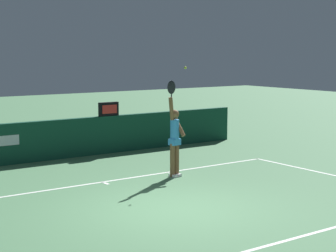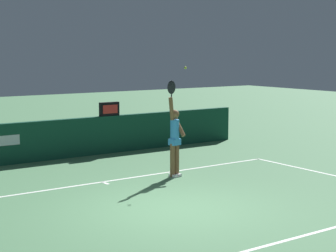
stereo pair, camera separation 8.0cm
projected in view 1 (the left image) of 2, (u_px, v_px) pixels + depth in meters
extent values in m
plane|color=#497A51|center=(173.00, 209.00, 11.62)|extent=(60.00, 60.00, 0.00)
cube|color=white|center=(103.00, 182.00, 14.01)|extent=(10.50, 0.09, 0.00)
cube|color=white|center=(268.00, 246.00, 9.44)|extent=(10.50, 0.09, 0.00)
cube|color=white|center=(335.00, 176.00, 14.73)|extent=(0.09, 5.73, 0.00)
cube|color=white|center=(106.00, 183.00, 13.89)|extent=(0.09, 0.30, 0.00)
cube|color=#10412F|center=(45.00, 141.00, 16.72)|extent=(13.95, 0.19, 1.17)
cube|color=black|center=(109.00, 109.00, 17.83)|extent=(0.66, 0.13, 0.43)
cube|color=red|center=(110.00, 109.00, 17.78)|extent=(0.51, 0.01, 0.27)
cylinder|color=brown|center=(177.00, 160.00, 14.64)|extent=(0.13, 0.13, 0.86)
cylinder|color=brown|center=(172.00, 160.00, 14.53)|extent=(0.13, 0.13, 0.86)
cube|color=white|center=(177.00, 175.00, 14.68)|extent=(0.13, 0.25, 0.07)
cube|color=white|center=(173.00, 176.00, 14.57)|extent=(0.13, 0.25, 0.07)
cylinder|color=#368DD5|center=(175.00, 132.00, 14.49)|extent=(0.23, 0.23, 0.61)
cube|color=#368DD5|center=(175.00, 142.00, 14.52)|extent=(0.29, 0.25, 0.16)
sphere|color=brown|center=(175.00, 114.00, 14.43)|extent=(0.23, 0.23, 0.23)
cylinder|color=brown|center=(171.00, 109.00, 14.33)|extent=(0.18, 0.12, 0.58)
cylinder|color=brown|center=(179.00, 127.00, 14.51)|extent=(0.16, 0.40, 0.47)
ellipsoid|color=black|center=(171.00, 87.00, 14.26)|extent=(0.29, 0.07, 0.34)
cylinder|color=black|center=(171.00, 95.00, 14.29)|extent=(0.03, 0.03, 0.18)
sphere|color=#C6DE31|center=(185.00, 68.00, 14.29)|extent=(0.07, 0.07, 0.07)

